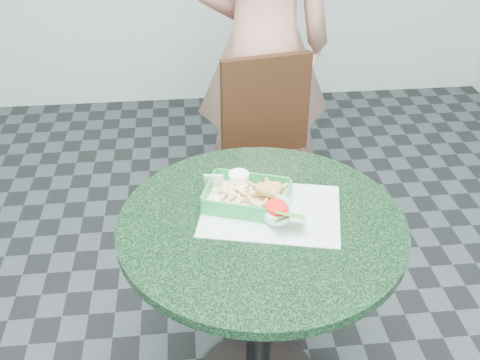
{
  "coord_description": "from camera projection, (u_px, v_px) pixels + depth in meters",
  "views": [
    {
      "loc": [
        -0.2,
        -1.31,
        1.79
      ],
      "look_at": [
        -0.05,
        0.1,
        0.85
      ],
      "focal_mm": 42.0,
      "sensor_mm": 36.0,
      "label": 1
    }
  ],
  "objects": [
    {
      "name": "crab_sandwich",
      "position": [
        268.0,
        193.0,
        1.73
      ],
      "size": [
        0.12,
        0.12,
        0.07
      ],
      "rotation": [
        0.0,
        0.0,
        0.14
      ],
      "color": "tan",
      "rests_on": "food_basket"
    },
    {
      "name": "garnish_cup",
      "position": [
        288.0,
        211.0,
        1.66
      ],
      "size": [
        0.11,
        0.11,
        0.04
      ],
      "rotation": [
        0.0,
        0.0,
        0.16
      ],
      "color": "silver",
      "rests_on": "food_basket"
    },
    {
      "name": "cafe_table",
      "position": [
        260.0,
        268.0,
        1.77
      ],
      "size": [
        0.86,
        0.86,
        0.75
      ],
      "color": "black",
      "rests_on": "floor"
    },
    {
      "name": "sauce_ramekin",
      "position": [
        232.0,
        185.0,
        1.76
      ],
      "size": [
        0.06,
        0.06,
        0.04
      ],
      "rotation": [
        0.0,
        0.0,
        0.39
      ],
      "color": "white",
      "rests_on": "food_basket"
    },
    {
      "name": "dining_chair",
      "position": [
        268.0,
        150.0,
        2.47
      ],
      "size": [
        0.4,
        0.4,
        0.93
      ],
      "rotation": [
        0.0,
        0.0,
        0.18
      ],
      "color": "#302016",
      "rests_on": "floor"
    },
    {
      "name": "diner_person",
      "position": [
        264.0,
        12.0,
        2.46
      ],
      "size": [
        0.76,
        0.5,
        2.09
      ],
      "primitive_type": "imported",
      "rotation": [
        0.0,
        0.0,
        3.14
      ],
      "color": "tan",
      "rests_on": "floor"
    },
    {
      "name": "fries_pile",
      "position": [
        236.0,
        201.0,
        1.71
      ],
      "size": [
        0.11,
        0.12,
        0.04
      ],
      "primitive_type": null,
      "rotation": [
        0.0,
        0.0,
        0.13
      ],
      "color": "#FFD789",
      "rests_on": "food_basket"
    },
    {
      "name": "food_basket",
      "position": [
        247.0,
        204.0,
        1.74
      ],
      "size": [
        0.25,
        0.18,
        0.05
      ],
      "rotation": [
        0.0,
        0.0,
        -0.34
      ],
      "color": "#1B8A3D",
      "rests_on": "placemat"
    },
    {
      "name": "placemat",
      "position": [
        271.0,
        216.0,
        1.71
      ],
      "size": [
        0.47,
        0.4,
        0.0
      ],
      "primitive_type": "cube",
      "rotation": [
        0.0,
        0.0,
        -0.23
      ],
      "color": "#A9C5BD",
      "rests_on": "cafe_table"
    }
  ]
}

